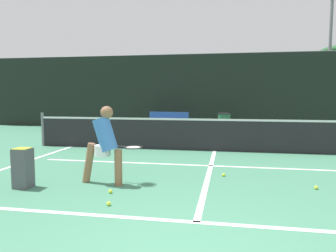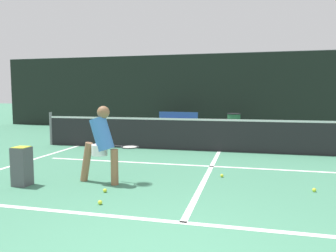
{
  "view_description": "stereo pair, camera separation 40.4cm",
  "coord_description": "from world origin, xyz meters",
  "px_view_note": "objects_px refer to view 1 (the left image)",
  "views": [
    {
      "loc": [
        0.38,
        -3.01,
        1.64
      ],
      "look_at": [
        -0.94,
        4.13,
        0.95
      ],
      "focal_mm": 35.0,
      "sensor_mm": 36.0,
      "label": 1
    },
    {
      "loc": [
        0.78,
        -2.92,
        1.64
      ],
      "look_at": [
        -0.94,
        4.13,
        0.95
      ],
      "focal_mm": 35.0,
      "sensor_mm": 36.0,
      "label": 2
    }
  ],
  "objects_px": {
    "player_practicing": "(105,142)",
    "parked_car": "(146,112)",
    "courtside_bench": "(168,120)",
    "trash_bin": "(224,122)",
    "ball_hopper": "(23,167)"
  },
  "relations": [
    {
      "from": "player_practicing",
      "to": "parked_car",
      "type": "relative_size",
      "value": 0.32
    },
    {
      "from": "courtside_bench",
      "to": "parked_car",
      "type": "bearing_deg",
      "value": 125.17
    },
    {
      "from": "player_practicing",
      "to": "courtside_bench",
      "type": "relative_size",
      "value": 0.76
    },
    {
      "from": "courtside_bench",
      "to": "trash_bin",
      "type": "xyz_separation_m",
      "value": [
        2.52,
        0.1,
        -0.06
      ]
    },
    {
      "from": "courtside_bench",
      "to": "parked_car",
      "type": "relative_size",
      "value": 0.43
    },
    {
      "from": "player_practicing",
      "to": "ball_hopper",
      "type": "bearing_deg",
      "value": -151.05
    },
    {
      "from": "ball_hopper",
      "to": "parked_car",
      "type": "distance_m",
      "value": 13.46
    },
    {
      "from": "ball_hopper",
      "to": "parked_car",
      "type": "height_order",
      "value": "parked_car"
    },
    {
      "from": "ball_hopper",
      "to": "parked_car",
      "type": "xyz_separation_m",
      "value": [
        -1.2,
        13.4,
        0.27
      ]
    },
    {
      "from": "ball_hopper",
      "to": "courtside_bench",
      "type": "relative_size",
      "value": 0.37
    },
    {
      "from": "ball_hopper",
      "to": "courtside_bench",
      "type": "xyz_separation_m",
      "value": [
        0.85,
        9.52,
        0.11
      ]
    },
    {
      "from": "player_practicing",
      "to": "parked_car",
      "type": "height_order",
      "value": "parked_car"
    },
    {
      "from": "player_practicing",
      "to": "courtside_bench",
      "type": "height_order",
      "value": "player_practicing"
    },
    {
      "from": "player_practicing",
      "to": "ball_hopper",
      "type": "height_order",
      "value": "player_practicing"
    },
    {
      "from": "ball_hopper",
      "to": "courtside_bench",
      "type": "distance_m",
      "value": 9.55
    }
  ]
}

